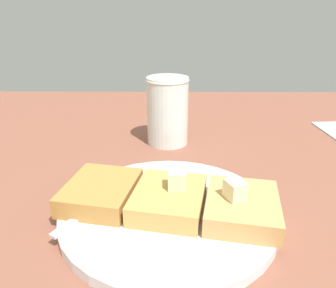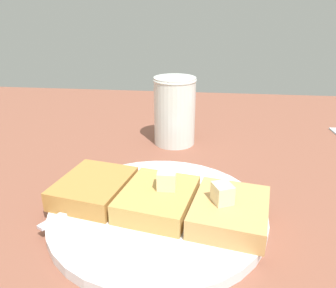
# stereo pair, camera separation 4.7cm
# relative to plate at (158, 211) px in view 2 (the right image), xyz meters

# --- Properties ---
(table_surface) EXTENTS (1.22, 1.22, 0.03)m
(table_surface) POSITION_rel_plate_xyz_m (0.01, -0.01, -0.02)
(table_surface) COLOR brown
(table_surface) RESTS_ON ground
(plate) EXTENTS (0.25, 0.25, 0.01)m
(plate) POSITION_rel_plate_xyz_m (0.00, 0.00, 0.00)
(plate) COLOR silver
(plate) RESTS_ON table_surface
(toast_slice_left) EXTENTS (0.10, 0.11, 0.02)m
(toast_slice_left) POSITION_rel_plate_xyz_m (-0.08, 0.02, 0.02)
(toast_slice_left) COLOR tan
(toast_slice_left) RESTS_ON plate
(toast_slice_middle) EXTENTS (0.10, 0.11, 0.02)m
(toast_slice_middle) POSITION_rel_plate_xyz_m (0.00, -0.00, 0.02)
(toast_slice_middle) COLOR tan
(toast_slice_middle) RESTS_ON plate
(toast_slice_right) EXTENTS (0.10, 0.11, 0.02)m
(toast_slice_right) POSITION_rel_plate_xyz_m (0.08, -0.02, 0.02)
(toast_slice_right) COLOR #B37B3A
(toast_slice_right) RESTS_ON plate
(butter_pat_primary) EXTENTS (0.03, 0.03, 0.02)m
(butter_pat_primary) POSITION_rel_plate_xyz_m (-0.07, 0.02, 0.04)
(butter_pat_primary) COLOR beige
(butter_pat_primary) RESTS_ON toast_slice_left
(butter_pat_secondary) EXTENTS (0.02, 0.02, 0.02)m
(butter_pat_secondary) POSITION_rel_plate_xyz_m (-0.01, -0.01, 0.04)
(butter_pat_secondary) COLOR beige
(butter_pat_secondary) RESTS_ON toast_slice_middle
(fork) EXTENTS (0.09, 0.15, 0.00)m
(fork) POSITION_rel_plate_xyz_m (0.08, -0.02, 0.01)
(fork) COLOR silver
(fork) RESTS_ON plate
(syrup_jar) EXTENTS (0.07, 0.07, 0.12)m
(syrup_jar) POSITION_rel_plate_xyz_m (0.00, -0.23, 0.05)
(syrup_jar) COLOR #39110B
(syrup_jar) RESTS_ON table_surface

